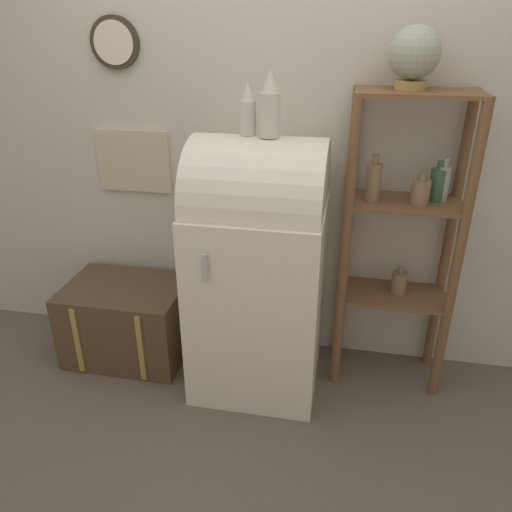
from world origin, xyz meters
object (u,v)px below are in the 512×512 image
at_px(globe, 414,54).
at_px(vase_center, 270,106).
at_px(vase_left, 248,111).
at_px(suitcase_trunk, 128,320).
at_px(refrigerator, 259,264).

xyz_separation_m(globe, vase_center, (-0.60, -0.17, -0.21)).
height_order(globe, vase_left, globe).
relative_size(suitcase_trunk, vase_center, 2.28).
relative_size(suitcase_trunk, vase_left, 2.89).
distance_m(refrigerator, suitcase_trunk, 0.93).
bearing_deg(refrigerator, vase_center, -6.03).
height_order(refrigerator, suitcase_trunk, refrigerator).
height_order(vase_left, vase_center, vase_center).
bearing_deg(suitcase_trunk, refrigerator, -3.48).
distance_m(suitcase_trunk, vase_center, 1.52).
bearing_deg(vase_left, refrigerator, -16.30).
bearing_deg(suitcase_trunk, vase_left, -2.47).
xyz_separation_m(vase_left, vase_center, (0.10, -0.02, 0.03)).
height_order(refrigerator, vase_center, vase_center).
xyz_separation_m(suitcase_trunk, globe, (1.45, 0.12, 1.47)).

